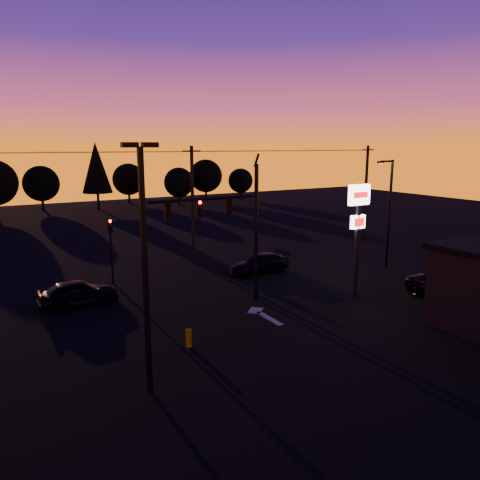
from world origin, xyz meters
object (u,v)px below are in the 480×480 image
object	(u,v)px
pylon_sign	(358,217)
suv_parked	(454,289)
streetlight	(389,209)
bollard	(189,338)
secondary_signal	(111,242)
traffic_signal_mast	(232,220)
car_right	(260,263)
parking_lot_light	(144,254)
car_left	(79,292)

from	to	relation	value
pylon_sign	suv_parked	xyz separation A→B (m)	(4.32, -3.66, -4.15)
streetlight	bollard	xyz separation A→B (m)	(-18.55, -5.63, -4.00)
secondary_signal	traffic_signal_mast	bearing A→B (deg)	-56.81
car_right	suv_parked	distance (m)	12.83
bollard	car_right	distance (m)	13.22
parking_lot_light	bollard	size ratio (longest dim) A/B	10.92
parking_lot_light	car_right	world-z (taller)	parking_lot_light
traffic_signal_mast	bollard	bearing A→B (deg)	-137.82
secondary_signal	bollard	world-z (taller)	secondary_signal
parking_lot_light	bollard	world-z (taller)	parking_lot_light
secondary_signal	parking_lot_light	world-z (taller)	parking_lot_light
car_left	parking_lot_light	bearing A→B (deg)	-179.41
traffic_signal_mast	car_left	world-z (taller)	traffic_signal_mast
secondary_signal	suv_parked	bearing A→B (deg)	-39.90
car_right	suv_parked	size ratio (longest dim) A/B	0.83
bollard	car_left	bearing A→B (deg)	110.74
parking_lot_light	suv_parked	size ratio (longest dim) A/B	1.65
parking_lot_light	car_right	size ratio (longest dim) A/B	1.98
parking_lot_light	streetlight	world-z (taller)	parking_lot_light
traffic_signal_mast	suv_parked	bearing A→B (deg)	-28.32
streetlight	pylon_sign	bearing A→B (deg)	-149.92
streetlight	car_right	world-z (taller)	streetlight
traffic_signal_mast	secondary_signal	world-z (taller)	traffic_signal_mast
secondary_signal	parking_lot_light	distance (m)	14.90
streetlight	car_left	size ratio (longest dim) A/B	1.80
car_left	car_right	world-z (taller)	car_left
streetlight	secondary_signal	bearing A→B (deg)	162.44
traffic_signal_mast	parking_lot_light	bearing A→B (deg)	-136.63
bollard	streetlight	bearing A→B (deg)	16.87
car_right	suv_parked	world-z (taller)	suv_parked
parking_lot_light	bollard	bearing A→B (deg)	45.18
pylon_sign	car_right	xyz separation A→B (m)	(-2.06, 7.48, -4.24)
traffic_signal_mast	car_right	size ratio (longest dim) A/B	1.86
streetlight	suv_parked	size ratio (longest dim) A/B	1.45
secondary_signal	streetlight	world-z (taller)	streetlight
car_left	car_right	distance (m)	12.78
pylon_sign	car_left	xyz separation A→B (m)	(-14.81, 6.75, -4.16)
parking_lot_light	pylon_sign	distance (m)	15.19
bollard	traffic_signal_mast	bearing A→B (deg)	42.18
car_right	secondary_signal	bearing A→B (deg)	-109.97
traffic_signal_mast	car_right	bearing A→B (deg)	44.66
secondary_signal	streetlight	bearing A→B (deg)	-17.56
pylon_sign	bollard	size ratio (longest dim) A/B	8.12
traffic_signal_mast	parking_lot_light	distance (m)	10.19
traffic_signal_mast	parking_lot_light	world-z (taller)	parking_lot_light
secondary_signal	car_left	bearing A→B (deg)	-130.96
secondary_signal	streetlight	size ratio (longest dim) A/B	0.54
pylon_sign	suv_parked	bearing A→B (deg)	-40.26
traffic_signal_mast	car_right	distance (m)	8.27
parking_lot_light	car_right	bearing A→B (deg)	43.90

